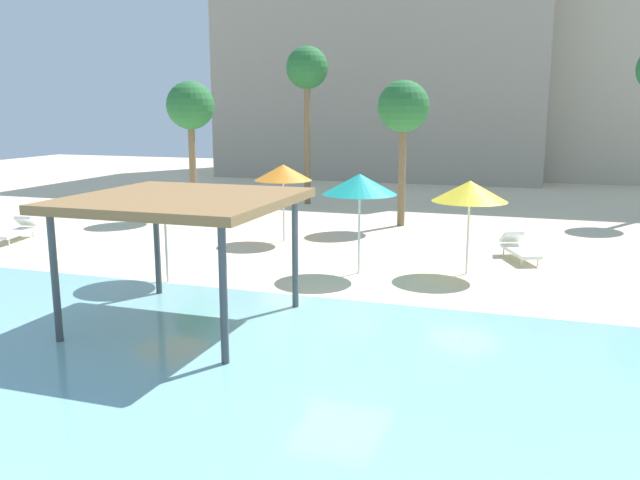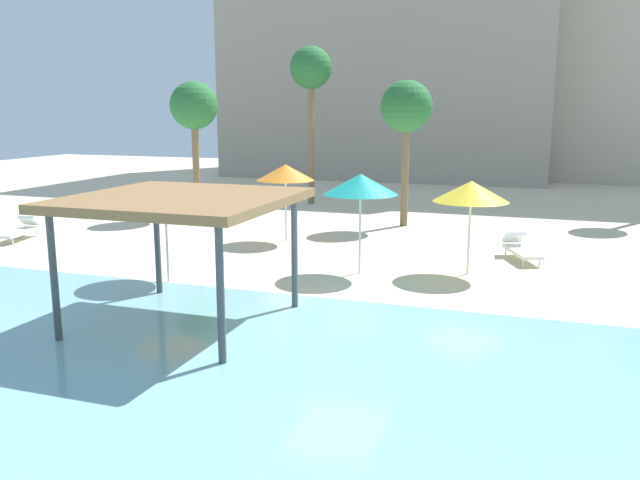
{
  "view_description": "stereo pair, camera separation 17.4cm",
  "coord_description": "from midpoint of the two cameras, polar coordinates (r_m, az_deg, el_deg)",
  "views": [
    {
      "loc": [
        4.01,
        -12.49,
        4.37
      ],
      "look_at": [
        -0.8,
        2.0,
        1.3
      ],
      "focal_mm": 36.82,
      "sensor_mm": 36.0,
      "label": 1
    },
    {
      "loc": [
        4.18,
        -12.44,
        4.37
      ],
      "look_at": [
        -0.8,
        2.0,
        1.3
      ],
      "focal_mm": 36.82,
      "sensor_mm": 36.0,
      "label": 2
    }
  ],
  "objects": [
    {
      "name": "palm_tree_1",
      "position": [
        27.03,
        -11.38,
        11.17
      ],
      "size": [
        1.9,
        1.9,
        5.44
      ],
      "color": "brown",
      "rests_on": "ground"
    },
    {
      "name": "beach_umbrella_orange_3",
      "position": [
        16.91,
        -13.7,
        3.61
      ],
      "size": [
        1.92,
        1.92,
        2.45
      ],
      "color": "silver",
      "rests_on": "ground"
    },
    {
      "name": "hotel_block_1",
      "position": [
        47.56,
        25.64,
        17.86
      ],
      "size": [
        16.15,
        10.9,
        21.24
      ],
      "primitive_type": "cube",
      "color": "#B2A893",
      "rests_on": "ground"
    },
    {
      "name": "shade_pavilion",
      "position": [
        13.35,
        -12.25,
        3.08
      ],
      "size": [
        4.17,
        4.17,
        2.67
      ],
      "color": "#42474C",
      "rests_on": "ground"
    },
    {
      "name": "beach_umbrella_yellow_5",
      "position": [
        17.69,
        12.62,
        4.16
      ],
      "size": [
        1.99,
        1.99,
        2.51
      ],
      "color": "silver",
      "rests_on": "ground"
    },
    {
      "name": "lounge_chair_1",
      "position": [
        24.41,
        -25.03,
        0.77
      ],
      "size": [
        0.97,
        1.98,
        0.74
      ],
      "rotation": [
        0.0,
        0.0,
        -1.37
      ],
      "color": "white",
      "rests_on": "ground"
    },
    {
      "name": "palm_tree_3",
      "position": [
        30.39,
        -1.3,
        14.38
      ],
      "size": [
        1.9,
        1.9,
        7.12
      ],
      "color": "brown",
      "rests_on": "ground"
    },
    {
      "name": "lounge_chair_2",
      "position": [
        20.16,
        16.63,
        -0.67
      ],
      "size": [
        1.28,
        1.98,
        0.74
      ],
      "rotation": [
        0.0,
        0.0,
        -1.18
      ],
      "color": "white",
      "rests_on": "ground"
    },
    {
      "name": "beach_umbrella_orange_2",
      "position": [
        21.69,
        -3.45,
        5.87
      ],
      "size": [
        1.91,
        1.91,
        2.57
      ],
      "color": "silver",
      "rests_on": "ground"
    },
    {
      "name": "palm_tree_2",
      "position": [
        24.72,
        7.07,
        11.22
      ],
      "size": [
        1.9,
        1.9,
        5.4
      ],
      "color": "brown",
      "rests_on": "ground"
    },
    {
      "name": "lagoon_water",
      "position": [
        9.37,
        -10.36,
        -16.5
      ],
      "size": [
        44.0,
        13.5,
        0.04
      ],
      "primitive_type": "cube",
      "color": "#7AB7C1",
      "rests_on": "ground"
    },
    {
      "name": "beach_umbrella_teal_0",
      "position": [
        17.33,
        3.18,
        4.87
      ],
      "size": [
        1.98,
        1.98,
        2.69
      ],
      "color": "silver",
      "rests_on": "ground"
    },
    {
      "name": "hotel_block_0",
      "position": [
        45.57,
        5.95,
        17.38
      ],
      "size": [
        20.34,
        11.86,
        18.37
      ],
      "primitive_type": "cube",
      "color": "#9E9384",
      "rests_on": "ground"
    },
    {
      "name": "ground_plane",
      "position": [
        13.83,
        0.16,
        -7.05
      ],
      "size": [
        80.0,
        80.0,
        0.0
      ],
      "primitive_type": "plane",
      "color": "beige"
    }
  ]
}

